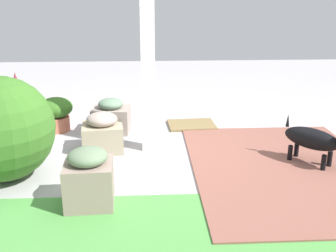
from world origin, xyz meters
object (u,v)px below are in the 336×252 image
(terracotta_pot_broad, at_px, (56,112))
(terracotta_pot_spiky, at_px, (18,101))
(stone_planter_nearest, at_px, (111,117))
(stone_planter_near, at_px, (103,133))
(round_shrub, at_px, (1,129))
(stone_planter_far, at_px, (89,178))
(doormat, at_px, (191,125))
(dog, at_px, (316,139))
(porch_pillar, at_px, (148,54))

(terracotta_pot_broad, relative_size, terracotta_pot_spiky, 0.60)
(stone_planter_nearest, height_order, stone_planter_near, same)
(stone_planter_nearest, relative_size, terracotta_pot_broad, 1.11)
(round_shrub, relative_size, terracotta_pot_broad, 2.26)
(stone_planter_far, distance_m, round_shrub, 1.02)
(stone_planter_near, relative_size, round_shrub, 0.49)
(terracotta_pot_broad, bearing_deg, doormat, -177.13)
(round_shrub, height_order, doormat, round_shrub)
(doormat, bearing_deg, stone_planter_far, 61.98)
(stone_planter_near, bearing_deg, terracotta_pot_spiky, -37.43)
(terracotta_pot_spiky, bearing_deg, stone_planter_far, 119.21)
(stone_planter_far, xyz_separation_m, doormat, (-1.04, -1.95, -0.22))
(dog, xyz_separation_m, doormat, (1.07, -1.31, -0.26))
(stone_planter_far, xyz_separation_m, dog, (-2.11, -0.64, 0.05))
(terracotta_pot_spiky, distance_m, dog, 3.55)
(terracotta_pot_spiky, distance_m, doormat, 2.21)
(stone_planter_far, relative_size, terracotta_pot_broad, 1.16)
(porch_pillar, height_order, terracotta_pot_spiky, porch_pillar)
(terracotta_pot_broad, bearing_deg, dog, 156.03)
(stone_planter_near, distance_m, round_shrub, 1.08)
(dog, bearing_deg, terracotta_pot_broad, -23.97)
(doormat, bearing_deg, dog, 129.28)
(porch_pillar, height_order, stone_planter_nearest, porch_pillar)
(stone_planter_near, distance_m, doormat, 1.31)
(dog, relative_size, doormat, 1.02)
(doormat, bearing_deg, stone_planter_nearest, 9.76)
(stone_planter_nearest, xyz_separation_m, doormat, (-1.01, -0.17, -0.18))
(stone_planter_near, height_order, terracotta_pot_spiky, terracotta_pot_spiky)
(stone_planter_nearest, distance_m, round_shrub, 1.54)
(stone_planter_nearest, relative_size, terracotta_pot_spiky, 0.66)
(terracotta_pot_spiky, relative_size, doormat, 1.19)
(stone_planter_far, bearing_deg, stone_planter_nearest, -91.05)
(terracotta_pot_spiky, bearing_deg, dog, 156.58)
(round_shrub, distance_m, doormat, 2.39)
(terracotta_pot_broad, bearing_deg, porch_pillar, 149.22)
(stone_planter_nearest, xyz_separation_m, terracotta_pot_broad, (0.68, -0.09, 0.04))
(porch_pillar, distance_m, terracotta_pot_spiky, 1.98)
(porch_pillar, xyz_separation_m, round_shrub, (1.32, 0.66, -0.56))
(stone_planter_nearest, relative_size, dog, 0.77)
(round_shrub, xyz_separation_m, dog, (-2.94, -0.11, -0.20))
(porch_pillar, distance_m, stone_planter_nearest, 1.12)
(stone_planter_nearest, xyz_separation_m, terracotta_pot_spiky, (1.18, -0.27, 0.14))
(terracotta_pot_spiky, xyz_separation_m, doormat, (-2.19, 0.10, -0.32))
(stone_planter_near, height_order, round_shrub, round_shrub)
(stone_planter_nearest, bearing_deg, doormat, -170.24)
(terracotta_pot_spiky, relative_size, dog, 1.17)
(terracotta_pot_broad, bearing_deg, round_shrub, 81.93)
(stone_planter_far, bearing_deg, round_shrub, -32.69)
(stone_planter_nearest, bearing_deg, stone_planter_far, 88.95)
(stone_planter_near, distance_m, terracotta_pot_spiky, 1.44)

